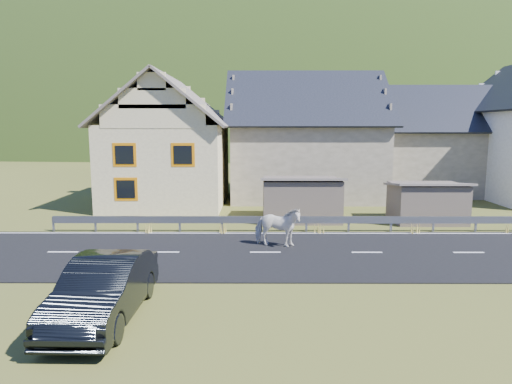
{
  "coord_description": "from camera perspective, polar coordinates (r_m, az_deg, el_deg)",
  "views": [
    {
      "loc": [
        -4.29,
        -17.42,
        4.99
      ],
      "look_at": [
        -4.38,
        2.83,
        2.03
      ],
      "focal_mm": 32.0,
      "sensor_mm": 36.0,
      "label": 1
    }
  ],
  "objects": [
    {
      "name": "guardrail",
      "position": [
        21.98,
        11.53,
        -3.47
      ],
      "size": [
        28.1,
        0.09,
        0.75
      ],
      "color": "#93969B",
      "rests_on": "ground"
    },
    {
      "name": "shed_right",
      "position": [
        25.33,
        20.56,
        -1.28
      ],
      "size": [
        3.8,
        2.9,
        2.2
      ],
      "primitive_type": "cube",
      "color": "#6B5D4F",
      "rests_on": "ground"
    },
    {
      "name": "mountain",
      "position": [
        199.21,
        2.93,
        1.1
      ],
      "size": [
        440.0,
        280.0,
        260.0
      ],
      "primitive_type": "ellipsoid",
      "color": "#213F14",
      "rests_on": "ground"
    },
    {
      "name": "house_stone_a",
      "position": [
        32.59,
        6.11,
        7.64
      ],
      "size": [
        10.8,
        9.8,
        8.9
      ],
      "color": "tan",
      "rests_on": "ground"
    },
    {
      "name": "lane_markings",
      "position": [
        18.61,
        13.69,
        -7.33
      ],
      "size": [
        60.0,
        6.6,
        0.01
      ],
      "primitive_type": "cube",
      "color": "silver",
      "rests_on": "road"
    },
    {
      "name": "shed_left",
      "position": [
        24.34,
        5.65,
        -0.92
      ],
      "size": [
        4.3,
        3.3,
        2.4
      ],
      "primitive_type": "cube",
      "color": "#6B5D4F",
      "rests_on": "ground"
    },
    {
      "name": "house_stone_b",
      "position": [
        36.9,
        21.51,
        6.57
      ],
      "size": [
        9.8,
        8.8,
        8.1
      ],
      "color": "tan",
      "rests_on": "ground"
    },
    {
      "name": "car",
      "position": [
        12.67,
        -18.46,
        -11.44
      ],
      "size": [
        1.76,
        4.88,
        1.6
      ],
      "primitive_type": "imported",
      "rotation": [
        0.0,
        0.0,
        -0.01
      ],
      "color": "black",
      "rests_on": "ground"
    },
    {
      "name": "ground",
      "position": [
        18.62,
        13.68,
        -7.47
      ],
      "size": [
        160.0,
        160.0,
        0.0
      ],
      "primitive_type": "plane",
      "color": "#3E421C",
      "rests_on": "ground"
    },
    {
      "name": "conifer_patch",
      "position": [
        137.14,
        -21.67,
        8.16
      ],
      "size": [
        76.0,
        50.0,
        28.0
      ],
      "primitive_type": "ellipsoid",
      "color": "black",
      "rests_on": "ground"
    },
    {
      "name": "house_cream",
      "position": [
        29.97,
        -10.81,
        6.96
      ],
      "size": [
        7.8,
        9.8,
        8.3
      ],
      "color": "beige",
      "rests_on": "ground"
    },
    {
      "name": "horse",
      "position": [
        18.79,
        2.69,
        -4.35
      ],
      "size": [
        1.3,
        2.12,
        1.66
      ],
      "primitive_type": "imported",
      "rotation": [
        0.0,
        0.0,
        1.35
      ],
      "color": "silver",
      "rests_on": "road"
    },
    {
      "name": "road",
      "position": [
        18.61,
        13.69,
        -7.41
      ],
      "size": [
        60.0,
        7.0,
        0.04
      ],
      "primitive_type": "cube",
      "color": "black",
      "rests_on": "ground"
    }
  ]
}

